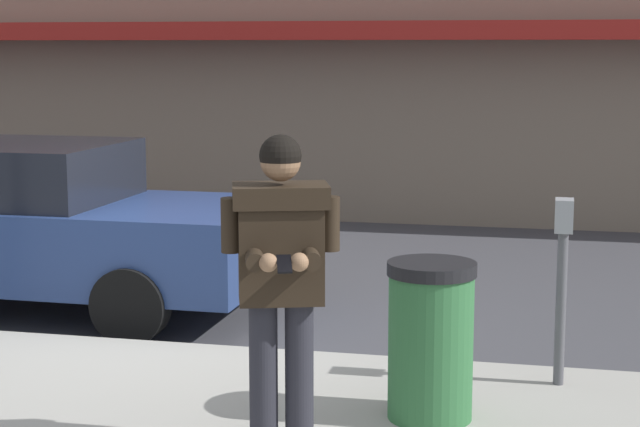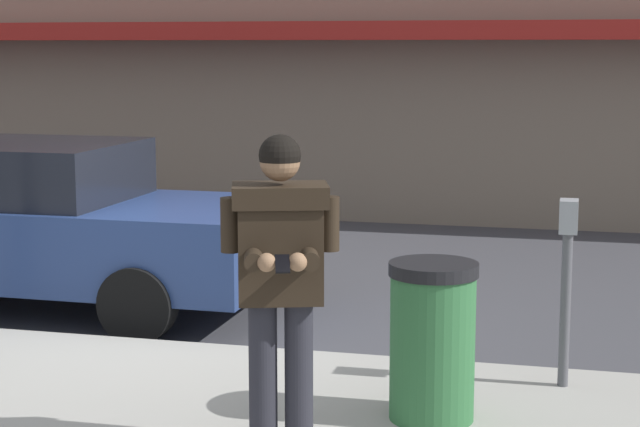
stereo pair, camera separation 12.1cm
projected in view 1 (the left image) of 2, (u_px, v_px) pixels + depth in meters
The scene contains 6 objects.
ground_plane at pixel (147, 350), 8.56m from camera, with size 80.00×80.00×0.00m, color #3D3D42.
curb_paint_line at pixel (269, 356), 8.39m from camera, with size 28.00×0.12×0.01m, color silver.
parked_sedan_mid at pixel (21, 225), 9.77m from camera, with size 4.52×1.98×1.54m.
man_texting_on_phone at pixel (281, 261), 5.84m from camera, with size 0.62×0.64×1.81m.
parking_meter at pixel (562, 264), 7.12m from camera, with size 0.12×0.18×1.27m.
trash_bin at pixel (431, 340), 6.52m from camera, with size 0.55×0.55×0.98m.
Camera 1 is at (3.19, -7.77, 2.42)m, focal length 60.00 mm.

